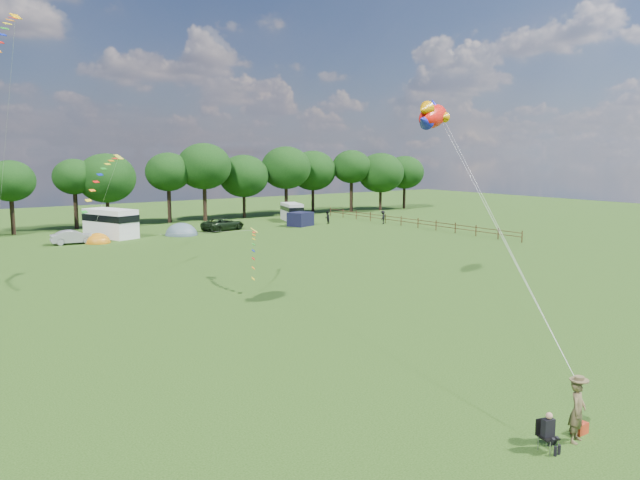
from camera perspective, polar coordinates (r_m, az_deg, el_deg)
ground_plane at (r=31.02m, az=8.62°, el=-9.04°), size 180.00×180.00×0.00m
tree_line at (r=80.67m, az=-16.39°, el=5.78°), size 102.98×10.98×10.27m
fence at (r=77.18m, az=8.18°, el=1.73°), size 0.12×33.12×1.20m
car_b at (r=66.66m, az=-21.64°, el=0.25°), size 4.05×1.84×1.39m
car_d at (r=73.70m, az=-8.85°, el=1.46°), size 5.99×4.07×1.50m
campervan_c at (r=70.26m, az=-18.60°, el=1.55°), size 4.68×6.78×3.06m
campervan_d at (r=83.39m, az=-2.58°, el=2.65°), size 3.33×5.13×2.33m
tent_orange at (r=66.64m, az=-19.64°, el=-0.24°), size 2.52×2.76×1.97m
tent_greyblue at (r=70.48m, az=-12.55°, el=0.47°), size 3.56×3.90×2.65m
awning_navy at (r=77.17m, az=-1.80°, el=1.92°), size 3.35×3.05×1.71m
kite_flyer at (r=21.82m, az=22.47°, el=-14.27°), size 0.85×0.69×2.00m
camp_chair at (r=21.01m, az=20.07°, el=-15.81°), size 0.61×0.62×1.23m
kite_bag at (r=22.76m, az=22.66°, el=-15.58°), size 0.51×0.34×0.36m
fish_kite at (r=39.30m, az=10.13°, el=11.11°), size 4.06×2.69×2.15m
streamer_kite_a at (r=49.44m, az=-26.89°, el=16.24°), size 3.44×5.57×5.80m
streamer_kite_b at (r=46.31m, az=-19.07°, el=5.83°), size 4.31×4.68×3.80m
streamer_kite_c at (r=43.25m, az=-6.08°, el=-0.42°), size 3.08×4.98×2.80m
walker_a at (r=79.35m, az=0.65°, el=2.06°), size 0.93×0.81×1.63m
walker_b at (r=79.70m, az=5.77°, el=2.08°), size 1.21×1.04×1.72m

